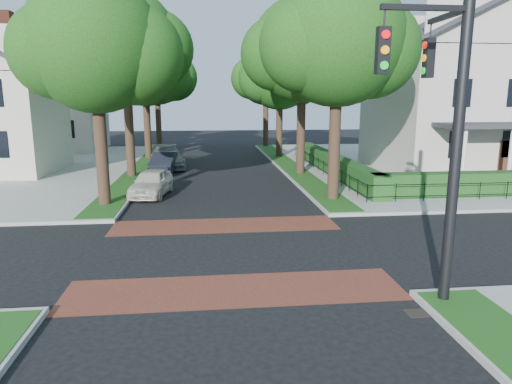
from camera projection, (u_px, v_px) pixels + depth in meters
The scene contains 23 objects.
ground at pixel (229, 251), 15.29m from camera, with size 120.00×120.00×0.00m, color black.
sidewalk_ne at pixel (465, 163), 35.83m from camera, with size 30.00×30.00×0.15m, color gray.
crosswalk_far at pixel (225, 225), 18.41m from camera, with size 9.00×2.20×0.01m, color brown.
crosswalk_near at pixel (235, 290), 12.17m from camera, with size 9.00×2.20×0.01m, color brown.
storm_drain at pixel (419, 313), 10.87m from camera, with size 0.65×0.45×0.01m, color black.
grass_strip_ne at pixel (288, 164), 34.43m from camera, with size 1.60×29.80×0.02m, color #194513.
grass_strip_nw at pixel (142, 167), 33.29m from camera, with size 1.60×29.80×0.02m, color #194513.
tree_right_near at pixel (339, 42), 21.40m from camera, with size 7.75×6.67×10.66m.
tree_right_mid at pixel (303, 51), 29.13m from camera, with size 8.25×7.09×11.22m.
tree_right_far at pixel (281, 76), 38.09m from camera, with size 7.25×6.23×9.74m.
tree_right_back at pixel (267, 76), 46.79m from camera, with size 7.50×6.45×10.20m.
tree_left_near at pixel (98, 47), 20.30m from camera, with size 7.50×6.45×10.20m.
tree_left_mid at pixel (127, 43), 27.89m from camera, with size 8.00×6.88×11.48m.
tree_left_far at pixel (146, 72), 36.88m from camera, with size 7.00×6.02×9.86m.
tree_left_back at pixel (158, 74), 45.61m from camera, with size 7.75×6.66×10.44m.
hedge_main_road at pixel (332, 164), 30.56m from camera, with size 1.00×18.00×1.20m, color #143A14.
fence_main_road at pixel (321, 166), 30.51m from camera, with size 0.06×18.00×0.90m, color black, non-canonical shape.
house_victorian at pixel (470, 84), 31.43m from camera, with size 13.00×13.05×12.48m.
house_left_far at pixel (51, 99), 43.81m from camera, with size 10.00×9.00×10.14m.
traffic_signal at pixel (447, 113), 10.56m from camera, with size 2.17×2.00×8.00m.
parked_car_front at pixel (151, 183), 23.90m from camera, with size 1.67×4.16×1.42m, color silver.
parked_car_middle at pixel (164, 163), 31.29m from camera, with size 1.51×4.32×1.43m, color black.
parked_car_rear at pixel (167, 157), 33.57m from camera, with size 2.21×5.44×1.58m, color slate.
Camera 1 is at (-0.66, -14.59, 5.02)m, focal length 32.00 mm.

